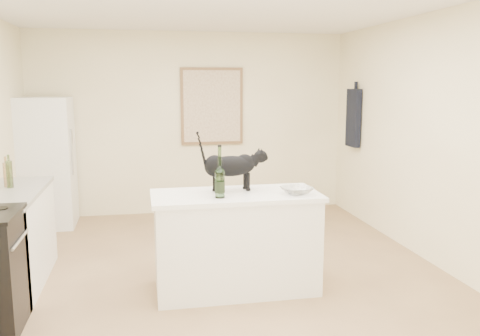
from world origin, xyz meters
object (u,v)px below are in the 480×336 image
object	(u,v)px
black_cat	(230,169)
glass_bowl	(297,191)
fridge	(46,163)
wine_bottle	(220,175)

from	to	relation	value
black_cat	glass_bowl	size ratio (longest dim) A/B	2.19
fridge	glass_bowl	size ratio (longest dim) A/B	6.30
fridge	wine_bottle	xyz separation A→B (m)	(1.89, -2.70, 0.25)
black_cat	fridge	bearing A→B (deg)	121.07
fridge	black_cat	xyz separation A→B (m)	(2.02, -2.45, 0.26)
black_cat	glass_bowl	bearing A→B (deg)	-32.51
glass_bowl	fridge	bearing A→B (deg)	133.70
wine_bottle	glass_bowl	bearing A→B (deg)	0.13
wine_bottle	fridge	bearing A→B (deg)	124.97
wine_bottle	glass_bowl	size ratio (longest dim) A/B	1.49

